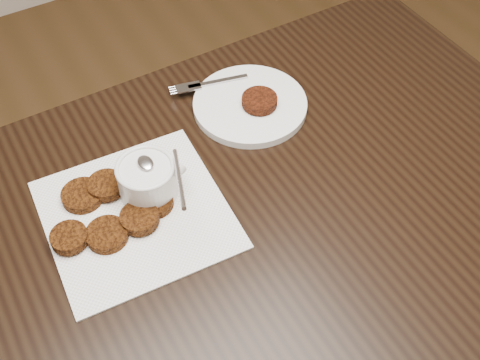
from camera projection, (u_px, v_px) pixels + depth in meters
name	position (u px, v px, depth m)	size (l,w,h in m)	color
table	(225.00, 346.00, 1.24)	(1.36, 0.88, 0.75)	black
napkin	(136.00, 214.00, 0.99)	(0.29, 0.29, 0.00)	white
sauce_ramekin	(145.00, 167.00, 0.96)	(0.13, 0.13, 0.13)	silver
patty_cluster	(108.00, 210.00, 0.98)	(0.22, 0.22, 0.02)	#6A340E
plate_with_patty	(250.00, 102.00, 1.14)	(0.22, 0.22, 0.03)	white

